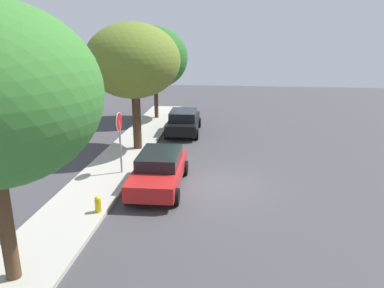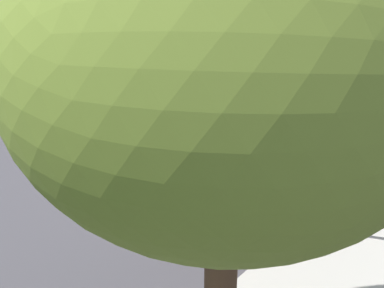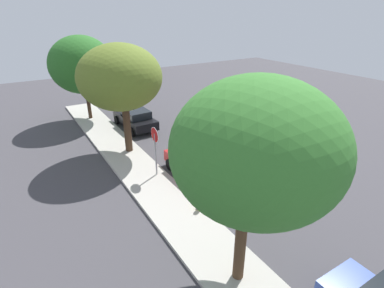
% 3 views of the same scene
% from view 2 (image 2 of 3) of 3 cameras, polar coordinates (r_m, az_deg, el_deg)
% --- Properties ---
extents(ground_plane, '(60.00, 60.00, 0.00)m').
position_cam_2_polar(ground_plane, '(13.80, -0.61, -0.69)').
color(ground_plane, '#423F44').
extents(sidewalk_curb, '(32.00, 2.36, 0.14)m').
position_cam_2_polar(sidewalk_curb, '(11.70, 17.56, -7.96)').
color(sidewalk_curb, '#B2ADA3').
rests_on(sidewalk_curb, ground_plane).
extents(stop_sign, '(0.81, 0.08, 2.81)m').
position_cam_2_polar(stop_sign, '(10.36, 14.38, -0.22)').
color(stop_sign, gray).
rests_on(stop_sign, ground_plane).
extents(parked_car_red, '(4.45, 2.07, 1.40)m').
position_cam_2_polar(parked_car_red, '(12.55, 8.45, -0.43)').
color(parked_car_red, red).
rests_on(parked_car_red, ground_plane).
extents(street_tree_mid_block, '(4.78, 4.78, 6.54)m').
position_cam_2_polar(street_tree_mid_block, '(6.16, 3.48, 7.84)').
color(street_tree_mid_block, '#422D1E').
rests_on(street_tree_mid_block, ground_plane).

